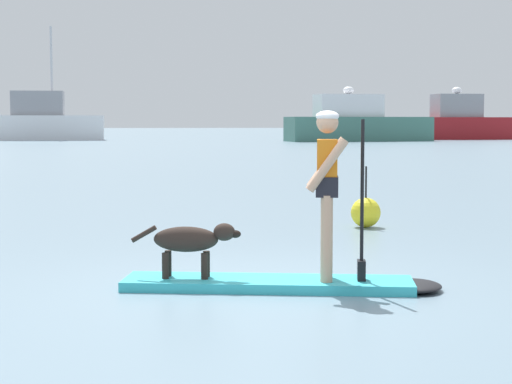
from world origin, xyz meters
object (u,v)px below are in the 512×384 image
object	(u,v)px
moored_boat_starboard	(356,123)
person_paddler	(329,182)
moored_boat_port	(462,122)
moored_boat_far_starboard	(45,122)
dog	(191,241)
marker_buoy	(366,212)
paddleboard	(290,284)

from	to	relation	value
moored_boat_starboard	person_paddler	bearing A→B (deg)	-103.77
moored_boat_starboard	moored_boat_port	bearing A→B (deg)	27.92
moored_boat_far_starboard	dog	bearing A→B (deg)	-82.06
person_paddler	moored_boat_starboard	size ratio (longest dim) A/B	0.14
moored_boat_starboard	marker_buoy	bearing A→B (deg)	-103.37
paddleboard	moored_boat_starboard	distance (m)	64.20
person_paddler	marker_buoy	bearing A→B (deg)	71.71
paddleboard	moored_boat_port	distance (m)	73.40
marker_buoy	paddleboard	bearing A→B (deg)	-112.42
paddleboard	moored_boat_starboard	xyz separation A→B (m)	(15.65, 62.25, 1.43)
person_paddler	moored_boat_port	bearing A→B (deg)	68.73
moored_boat_far_starboard	moored_boat_port	world-z (taller)	moored_boat_far_starboard
moored_boat_far_starboard	moored_boat_port	bearing A→B (deg)	-1.38
moored_boat_far_starboard	moored_boat_port	distance (m)	37.58
person_paddler	moored_boat_starboard	xyz separation A→B (m)	(15.27, 62.33, 0.40)
moored_boat_far_starboard	paddleboard	bearing A→B (deg)	-81.28
paddleboard	moored_boat_far_starboard	bearing A→B (deg)	98.72
moored_boat_far_starboard	marker_buoy	size ratio (longest dim) A/B	10.16
moored_boat_far_starboard	marker_buoy	distance (m)	65.54
marker_buoy	moored_boat_port	bearing A→B (deg)	68.51
dog	moored_boat_starboard	world-z (taller)	moored_boat_starboard
person_paddler	moored_boat_starboard	world-z (taller)	moored_boat_starboard
dog	marker_buoy	xyz separation A→B (m)	(2.99, 4.65, -0.24)
dog	moored_boat_port	distance (m)	73.58
dog	moored_boat_starboard	xyz separation A→B (m)	(16.64, 62.05, 1.01)
moored_boat_starboard	moored_boat_port	size ratio (longest dim) A/B	1.33
moored_boat_starboard	moored_boat_port	world-z (taller)	moored_boat_port
person_paddler	dog	distance (m)	1.52
moored_boat_port	marker_buoy	xyz separation A→B (m)	(-24.96, -63.40, -1.33)
paddleboard	moored_boat_far_starboard	distance (m)	69.98
paddleboard	moored_boat_port	xyz separation A→B (m)	(26.97, 68.25, 1.52)
moored_boat_starboard	marker_buoy	xyz separation A→B (m)	(-13.64, -57.40, -1.24)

